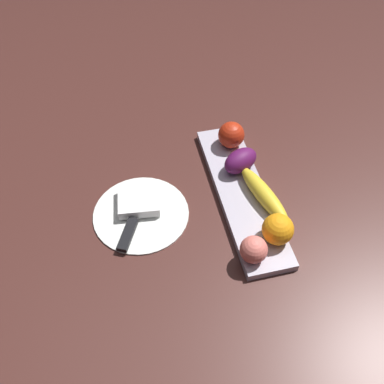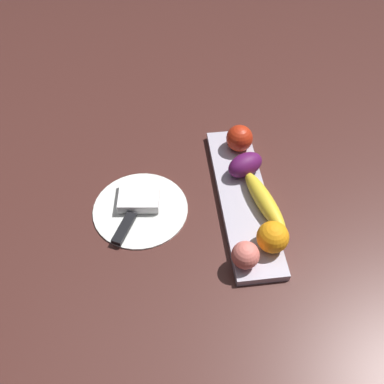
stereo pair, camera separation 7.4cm
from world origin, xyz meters
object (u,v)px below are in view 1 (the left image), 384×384
object	(u,v)px
orange_near_apple	(278,229)
folded_napkin	(139,200)
knife	(130,229)
fruit_tray	(241,193)
peach	(253,250)
grape_bunch	(240,161)
banana	(264,195)
dinner_plate	(141,213)
apple	(231,135)

from	to	relation	value
orange_near_apple	folded_napkin	bearing A→B (deg)	57.72
orange_near_apple	knife	distance (m)	0.34
fruit_tray	orange_near_apple	world-z (taller)	orange_near_apple
fruit_tray	folded_napkin	xyz separation A→B (m)	(0.03, 0.26, 0.01)
peach	grape_bunch	world-z (taller)	peach
orange_near_apple	grape_bunch	xyz separation A→B (m)	(0.23, 0.02, -0.01)
peach	knife	size ratio (longest dim) A/B	0.36
orange_near_apple	folded_napkin	size ratio (longest dim) A/B	0.72
banana	orange_near_apple	xyz separation A→B (m)	(-0.11, 0.01, 0.02)
grape_bunch	dinner_plate	size ratio (longest dim) A/B	0.41
apple	knife	bearing A→B (deg)	124.56
apple	folded_napkin	distance (m)	0.31
apple	banana	size ratio (longest dim) A/B	0.36
dinner_plate	apple	bearing A→B (deg)	-59.08
fruit_tray	folded_napkin	world-z (taller)	folded_napkin
fruit_tray	folded_napkin	bearing A→B (deg)	83.49
peach	dinner_plate	distance (m)	0.29
apple	grape_bunch	xyz separation A→B (m)	(-0.09, 0.00, -0.01)
banana	knife	world-z (taller)	banana
banana	dinner_plate	size ratio (longest dim) A/B	0.84
grape_bunch	knife	bearing A→B (deg)	111.51
apple	fruit_tray	bearing A→B (deg)	173.55
folded_napkin	apple	bearing A→B (deg)	-63.77
grape_bunch	orange_near_apple	bearing A→B (deg)	-176.00
fruit_tray	peach	size ratio (longest dim) A/B	7.60
apple	folded_napkin	xyz separation A→B (m)	(-0.14, 0.27, -0.03)
fruit_tray	banana	world-z (taller)	banana
dinner_plate	knife	bearing A→B (deg)	145.33
apple	orange_near_apple	distance (m)	0.32
apple	knife	distance (m)	0.38
orange_near_apple	grape_bunch	bearing A→B (deg)	4.00
knife	grape_bunch	bearing A→B (deg)	-42.19
banana	folded_napkin	distance (m)	0.31
folded_napkin	knife	size ratio (longest dim) A/B	0.58
dinner_plate	fruit_tray	bearing A→B (deg)	-90.00
peach	orange_near_apple	bearing A→B (deg)	-63.07
peach	dinner_plate	xyz separation A→B (m)	(0.19, 0.22, -0.05)
orange_near_apple	grape_bunch	size ratio (longest dim) A/B	0.75
fruit_tray	orange_near_apple	size ratio (longest dim) A/B	6.48
peach	folded_napkin	bearing A→B (deg)	45.34
grape_bunch	folded_napkin	xyz separation A→B (m)	(-0.04, 0.27, -0.03)
orange_near_apple	peach	world-z (taller)	orange_near_apple
fruit_tray	orange_near_apple	bearing A→B (deg)	-168.06
dinner_plate	knife	world-z (taller)	knife
folded_napkin	knife	bearing A→B (deg)	156.88
peach	dinner_plate	bearing A→B (deg)	49.46
knife	peach	bearing A→B (deg)	-92.85
apple	banana	bearing A→B (deg)	-173.62
banana	folded_napkin	bearing A→B (deg)	62.57
grape_bunch	knife	world-z (taller)	grape_bunch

